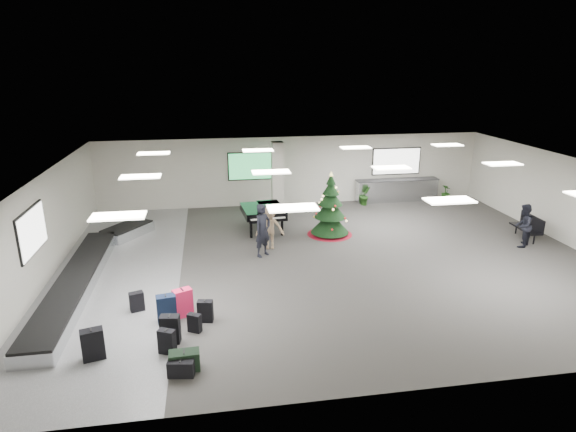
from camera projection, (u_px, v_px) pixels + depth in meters
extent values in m
plane|color=#393734|center=(330.00, 260.00, 16.48)|extent=(18.00, 18.00, 0.00)
cube|color=beige|center=(294.00, 171.00, 22.57)|extent=(18.00, 0.02, 3.20)
cube|color=beige|center=(419.00, 322.00, 9.41)|extent=(18.00, 0.02, 3.20)
cube|color=beige|center=(43.00, 230.00, 14.60)|extent=(0.02, 14.00, 3.20)
cube|color=beige|center=(573.00, 203.00, 17.39)|extent=(0.02, 14.00, 3.20)
cube|color=silver|center=(332.00, 168.00, 15.51)|extent=(18.00, 14.00, 0.02)
cube|color=slate|center=(117.00, 273.00, 15.39)|extent=(4.00, 14.00, 0.01)
cube|color=beige|center=(277.00, 178.00, 21.10)|extent=(0.50, 0.50, 3.20)
cube|color=green|center=(252.00, 166.00, 22.12)|extent=(2.20, 0.08, 1.30)
cube|color=white|center=(396.00, 161.00, 23.21)|extent=(2.40, 0.08, 1.30)
cube|color=white|center=(32.00, 231.00, 13.57)|extent=(0.08, 2.10, 1.30)
cube|color=white|center=(118.00, 216.00, 10.83)|extent=(1.20, 0.60, 0.04)
cube|color=white|center=(140.00, 177.00, 14.59)|extent=(1.20, 0.60, 0.04)
cube|color=white|center=(154.00, 153.00, 18.35)|extent=(1.20, 0.60, 0.04)
cube|color=white|center=(293.00, 208.00, 11.45)|extent=(1.20, 0.60, 0.04)
cube|color=white|center=(271.00, 172.00, 15.21)|extent=(1.20, 0.60, 0.04)
cube|color=white|center=(258.00, 150.00, 18.97)|extent=(1.20, 0.60, 0.04)
cube|color=white|center=(449.00, 200.00, 12.07)|extent=(1.20, 0.60, 0.04)
cube|color=white|center=(391.00, 168.00, 15.83)|extent=(1.20, 0.60, 0.04)
cube|color=white|center=(356.00, 148.00, 19.59)|extent=(1.20, 0.60, 0.04)
cube|color=white|center=(503.00, 164.00, 16.45)|extent=(1.20, 0.60, 0.04)
cube|color=white|center=(447.00, 145.00, 20.21)|extent=(1.20, 0.60, 0.04)
cube|color=silver|center=(76.00, 284.00, 14.24)|extent=(1.00, 8.00, 0.38)
cube|color=black|center=(75.00, 277.00, 14.18)|extent=(0.95, 7.90, 0.05)
cube|color=silver|center=(127.00, 231.00, 18.69)|extent=(1.97, 2.21, 0.38)
cube|color=black|center=(127.00, 226.00, 18.62)|extent=(1.87, 2.10, 0.05)
cube|color=silver|center=(397.00, 190.00, 23.34)|extent=(4.00, 0.60, 1.05)
cube|color=#303032|center=(397.00, 180.00, 23.18)|extent=(4.05, 0.65, 0.04)
cube|color=black|center=(170.00, 329.00, 11.51)|extent=(0.49, 0.32, 0.71)
cube|color=black|center=(169.00, 316.00, 11.40)|extent=(0.05, 0.15, 0.02)
cube|color=black|center=(167.00, 342.00, 11.08)|extent=(0.44, 0.35, 0.60)
cube|color=black|center=(166.00, 330.00, 10.99)|extent=(0.08, 0.12, 0.02)
cube|color=#FF2155|center=(183.00, 303.00, 12.72)|extent=(0.56, 0.45, 0.76)
cube|color=black|center=(182.00, 289.00, 12.60)|extent=(0.10, 0.16, 0.02)
cube|color=black|center=(205.00, 311.00, 12.47)|extent=(0.42, 0.28, 0.58)
cube|color=black|center=(205.00, 301.00, 12.37)|extent=(0.05, 0.13, 0.02)
cube|color=black|center=(167.00, 309.00, 12.41)|extent=(0.53, 0.37, 0.75)
cube|color=black|center=(165.00, 295.00, 12.29)|extent=(0.06, 0.17, 0.02)
cube|color=black|center=(93.00, 344.00, 10.85)|extent=(0.55, 0.39, 0.74)
cube|color=black|center=(91.00, 330.00, 10.73)|extent=(0.08, 0.17, 0.02)
cube|color=black|center=(185.00, 361.00, 10.52)|extent=(0.67, 0.36, 0.44)
cube|color=black|center=(184.00, 351.00, 10.45)|extent=(0.04, 0.20, 0.02)
cube|color=black|center=(195.00, 323.00, 12.00)|extent=(0.37, 0.31, 0.48)
cube|color=black|center=(194.00, 314.00, 11.93)|extent=(0.07, 0.10, 0.02)
cube|color=black|center=(137.00, 302.00, 13.00)|extent=(0.42, 0.32, 0.55)
cube|color=black|center=(136.00, 292.00, 12.91)|extent=(0.07, 0.13, 0.02)
cube|color=black|center=(181.00, 367.00, 10.34)|extent=(0.60, 0.39, 0.37)
cube|color=black|center=(181.00, 360.00, 10.28)|extent=(0.06, 0.19, 0.02)
cone|color=maroon|center=(330.00, 233.00, 18.90)|extent=(1.77, 1.77, 0.11)
cylinder|color=#3F2819|center=(330.00, 229.00, 18.84)|extent=(0.11, 0.11, 0.47)
cone|color=black|center=(330.00, 222.00, 18.76)|extent=(1.49, 1.49, 0.84)
cone|color=black|center=(330.00, 208.00, 18.59)|extent=(1.21, 1.21, 0.74)
cone|color=black|center=(331.00, 197.00, 18.45)|extent=(0.93, 0.93, 0.65)
cone|color=black|center=(331.00, 187.00, 18.34)|extent=(0.65, 0.65, 0.56)
cone|color=black|center=(331.00, 179.00, 18.24)|extent=(0.37, 0.37, 0.42)
cone|color=#FFE566|center=(331.00, 174.00, 18.17)|extent=(0.15, 0.15, 0.17)
cube|color=black|center=(263.00, 211.00, 19.08)|extent=(1.73, 1.91, 0.29)
cube|color=black|center=(268.00, 220.00, 18.21)|extent=(1.50, 0.43, 0.10)
cube|color=white|center=(268.00, 219.00, 18.17)|extent=(1.33, 0.25, 0.02)
cube|color=black|center=(266.00, 211.00, 18.36)|extent=(0.71, 0.09, 0.22)
cylinder|color=black|center=(251.00, 229.00, 18.43)|extent=(0.10, 0.10, 0.69)
cylinder|color=black|center=(282.00, 227.00, 18.72)|extent=(0.10, 0.10, 0.69)
cylinder|color=black|center=(260.00, 217.00, 19.89)|extent=(0.10, 0.10, 0.69)
cube|color=black|center=(526.00, 229.00, 18.32)|extent=(0.56, 1.49, 0.06)
cylinder|color=black|center=(535.00, 239.00, 17.83)|extent=(0.06, 0.06, 0.39)
cylinder|color=black|center=(515.00, 229.00, 18.93)|extent=(0.06, 0.06, 0.39)
cube|color=black|center=(532.00, 221.00, 18.27)|extent=(0.12, 1.47, 0.49)
imported|color=black|center=(263.00, 230.00, 16.55)|extent=(0.81, 0.78, 1.87)
imported|color=#9C8060|center=(270.00, 228.00, 17.24)|extent=(1.09, 0.71, 1.59)
imported|color=black|center=(523.00, 226.00, 17.43)|extent=(0.99, 0.97, 1.61)
imported|color=#193D13|center=(365.00, 196.00, 22.68)|extent=(0.59, 0.52, 0.91)
imported|color=#193D13|center=(446.00, 192.00, 23.61)|extent=(0.55, 0.55, 0.74)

